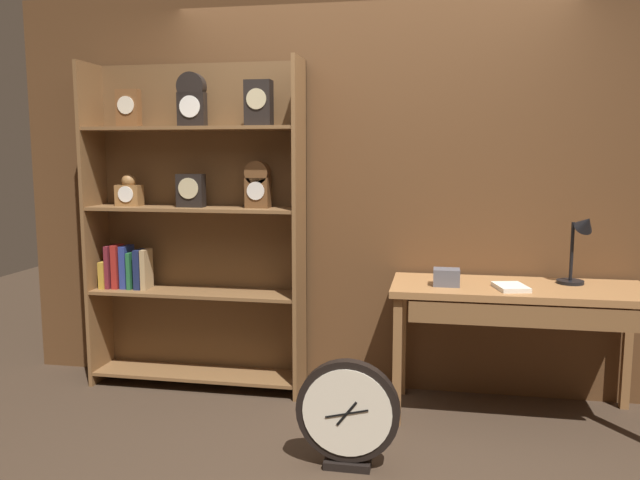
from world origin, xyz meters
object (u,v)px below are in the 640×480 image
at_px(desk_lamp, 580,244).
at_px(toolbox_small, 446,277).
at_px(bookshelf, 194,223).
at_px(workbench, 519,302).
at_px(round_clock_large, 348,414).
at_px(open_repair_manual, 511,287).

distance_m(desk_lamp, toolbox_small, 0.80).
bearing_deg(bookshelf, workbench, -5.61).
bearing_deg(round_clock_large, toolbox_small, 57.25).
relative_size(workbench, desk_lamp, 3.39).
bearing_deg(open_repair_manual, bookshelf, 158.33).
xyz_separation_m(workbench, open_repair_manual, (-0.06, -0.08, 0.10)).
relative_size(toolbox_small, round_clock_large, 0.27).
xyz_separation_m(bookshelf, round_clock_large, (1.17, -0.98, -0.82)).
xyz_separation_m(bookshelf, open_repair_manual, (2.00, -0.28, -0.30)).
height_order(toolbox_small, round_clock_large, toolbox_small).
bearing_deg(round_clock_large, bookshelf, 140.02).
bearing_deg(round_clock_large, workbench, 41.25).
height_order(bookshelf, round_clock_large, bookshelf).
relative_size(toolbox_small, open_repair_manual, 0.68).
bearing_deg(bookshelf, round_clock_large, -39.98).
distance_m(bookshelf, desk_lamp, 2.40).
bearing_deg(workbench, round_clock_large, -138.75).
distance_m(bookshelf, toolbox_small, 1.68).
distance_m(workbench, open_repair_manual, 0.14).
xyz_separation_m(workbench, round_clock_large, (-0.89, -0.78, -0.42)).
bearing_deg(toolbox_small, bookshelf, 171.46).
distance_m(workbench, desk_lamp, 0.49).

